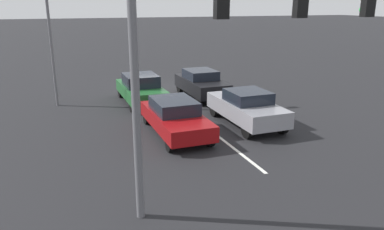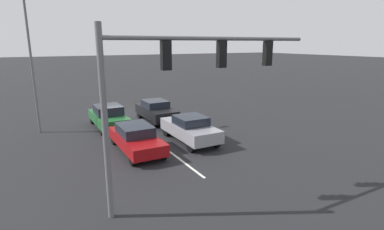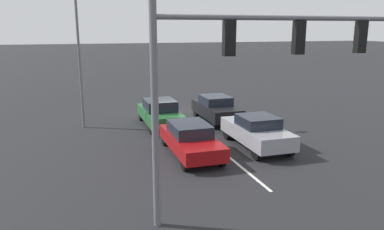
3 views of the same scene
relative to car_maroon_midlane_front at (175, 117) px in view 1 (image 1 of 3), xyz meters
name	(u,v)px [view 1 (image 1 of 3)]	position (x,y,z in m)	size (l,w,h in m)	color
ground_plane	(157,89)	(-1.49, -8.21, -0.72)	(240.00, 240.00, 0.00)	black
lane_stripe_left_divider	(174,102)	(-1.49, -4.83, -0.72)	(0.12, 18.77, 0.01)	silver
car_maroon_midlane_front	(175,117)	(0.00, 0.00, 0.00)	(1.79, 4.55, 1.40)	maroon
car_gray_leftlane_front	(246,107)	(-3.26, -0.08, 0.06)	(1.83, 4.41, 1.52)	gray
car_black_leftlane_second	(201,83)	(-3.28, -5.35, 0.07)	(1.79, 4.25, 1.53)	black
car_darkgreen_midlane_second	(141,88)	(0.17, -5.33, 0.05)	(1.88, 4.38, 1.52)	#1E5928
traffic_signal_gantry	(242,26)	(0.07, 5.54, 3.84)	(8.18, 0.37, 6.19)	slate
street_lamp_right_shoulder	(52,3)	(4.13, -6.26, 4.37)	(2.23, 0.24, 8.86)	slate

